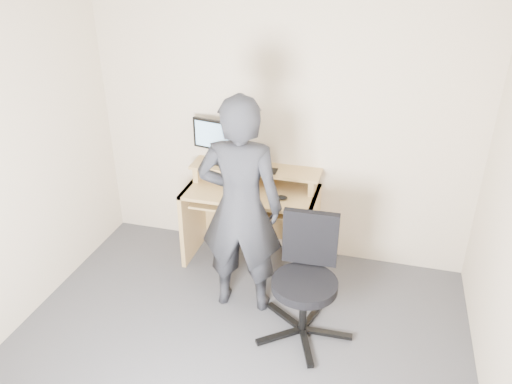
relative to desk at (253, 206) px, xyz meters
The scene contains 14 objects.
ground 1.64m from the desk, 82.55° to the right, with size 3.50×3.50×0.00m, color #4E4D52.
back_wall 0.76m from the desk, 47.89° to the left, with size 3.50×0.02×2.50m, color beige.
ceiling 2.49m from the desk, 82.55° to the right, with size 3.50×3.50×0.02m, color white.
desk is the anchor object (origin of this frame).
monitor 0.73m from the desk, 169.34° to the left, with size 0.44×0.13×0.42m.
external_drive 0.47m from the desk, 80.03° to the left, with size 0.07×0.13×0.20m, color black.
travel_mug 0.47m from the desk, 32.26° to the left, with size 0.08×0.08×0.18m, color silver.
smartphone 0.41m from the desk, ahead, with size 0.07×0.13×0.01m, color black.
charger 0.40m from the desk, behind, with size 0.04×0.04×0.04m, color black.
headphones 0.47m from the desk, 156.03° to the left, with size 0.16×0.16×0.02m, color silver.
keyboard 0.21m from the desk, 100.53° to the right, with size 0.46×0.18×0.03m, color black.
mouse 0.42m from the desk, 30.05° to the right, with size 0.10×0.06×0.04m, color black.
office_chair 1.10m from the desk, 53.08° to the right, with size 0.73×0.76×0.95m.
person 0.80m from the desk, 82.52° to the right, with size 0.67×0.44×1.83m, color black.
Camera 1 is at (0.90, -2.42, 2.78)m, focal length 35.00 mm.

